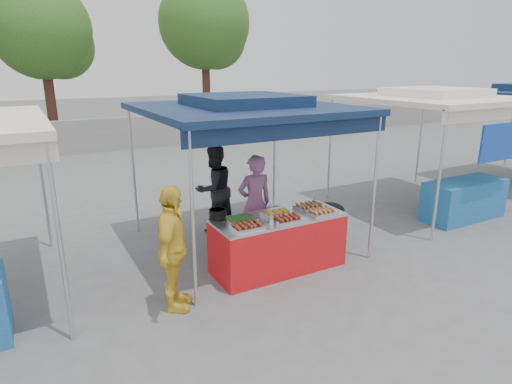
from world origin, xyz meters
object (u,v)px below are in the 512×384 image
cooking_pot (218,214)px  customer_person (173,249)px  vendor_woman (255,203)px  helper_man (214,189)px  wok_burner (329,222)px  vendor_table (278,243)px

cooking_pot → customer_person: bearing=-143.7°
cooking_pot → vendor_woman: bearing=27.4°
helper_man → customer_person: (-1.55, -2.27, 0.00)m
customer_person → wok_burner: bearing=-49.4°
cooking_pot → wok_burner: size_ratio=0.30×
cooking_pot → wok_burner: 2.04m
wok_burner → vendor_table: bearing=-151.7°
vendor_table → vendor_woman: (0.03, 0.80, 0.40)m
cooking_pot → customer_person: size_ratio=0.15×
cooking_pot → vendor_woman: size_ratio=0.15×
vendor_table → wok_burner: bearing=11.0°
helper_man → wok_burner: bearing=113.9°
vendor_woman → customer_person: (-1.78, -1.12, -0.00)m
vendor_table → helper_man: helper_man is taller
vendor_woman → vendor_table: bearing=91.4°
customer_person → vendor_woman: bearing=-27.9°
vendor_woman → helper_man: vendor_woman is taller
helper_man → customer_person: customer_person is taller
vendor_woman → customer_person: size_ratio=1.00×
wok_burner → vendor_woman: vendor_woman is taller
vendor_table → cooking_pot: (-0.84, 0.35, 0.50)m
helper_man → cooking_pot: bearing=54.1°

